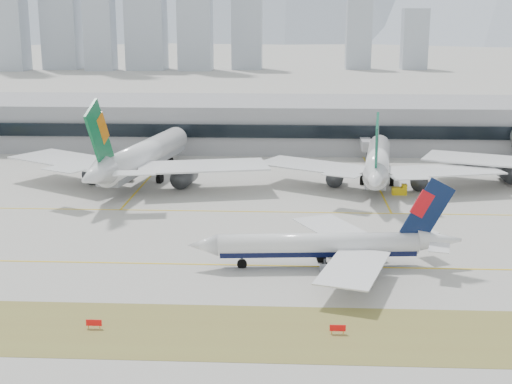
# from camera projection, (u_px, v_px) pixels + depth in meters

# --- Properties ---
(ground) EXTENTS (3000.00, 3000.00, 0.00)m
(ground) POSITION_uv_depth(u_px,v_px,m) (223.00, 255.00, 129.38)
(ground) COLOR #A3A099
(ground) RESTS_ON ground
(taxiing_airliner) EXTENTS (47.58, 41.21, 15.98)m
(taxiing_airliner) POSITION_uv_depth(u_px,v_px,m) (328.00, 245.00, 122.71)
(taxiing_airliner) COLOR white
(taxiing_airliner) RESTS_ON ground
(widebody_eva) EXTENTS (69.57, 68.86, 25.14)m
(widebody_eva) POSITION_uv_depth(u_px,v_px,m) (142.00, 158.00, 183.97)
(widebody_eva) COLOR white
(widebody_eva) RESTS_ON ground
(widebody_cathay) EXTENTS (61.52, 60.69, 22.12)m
(widebody_cathay) POSITION_uv_depth(u_px,v_px,m) (377.00, 163.00, 181.00)
(widebody_cathay) COLOR white
(widebody_cathay) RESTS_ON ground
(terminal) EXTENTS (280.00, 43.10, 15.00)m
(terminal) POSITION_uv_depth(u_px,v_px,m) (256.00, 123.00, 238.89)
(terminal) COLOR gray
(terminal) RESTS_ON ground
(hold_sign_left) EXTENTS (2.20, 0.15, 1.35)m
(hold_sign_left) POSITION_uv_depth(u_px,v_px,m) (94.00, 323.00, 98.89)
(hold_sign_left) COLOR red
(hold_sign_left) RESTS_ON ground
(hold_sign_right) EXTENTS (2.20, 0.15, 1.35)m
(hold_sign_right) POSITION_uv_depth(u_px,v_px,m) (338.00, 328.00, 97.22)
(hold_sign_right) COLOR red
(hold_sign_right) RESTS_ON ground
(gse_c) EXTENTS (3.55, 2.00, 2.60)m
(gse_c) POSITION_uv_depth(u_px,v_px,m) (400.00, 190.00, 173.17)
(gse_c) COLOR yellow
(gse_c) RESTS_ON ground
(city_skyline) EXTENTS (342.00, 49.80, 140.00)m
(city_skyline) POSITION_uv_depth(u_px,v_px,m) (143.00, 6.00, 562.21)
(city_skyline) COLOR #A1ABB8
(city_skyline) RESTS_ON ground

